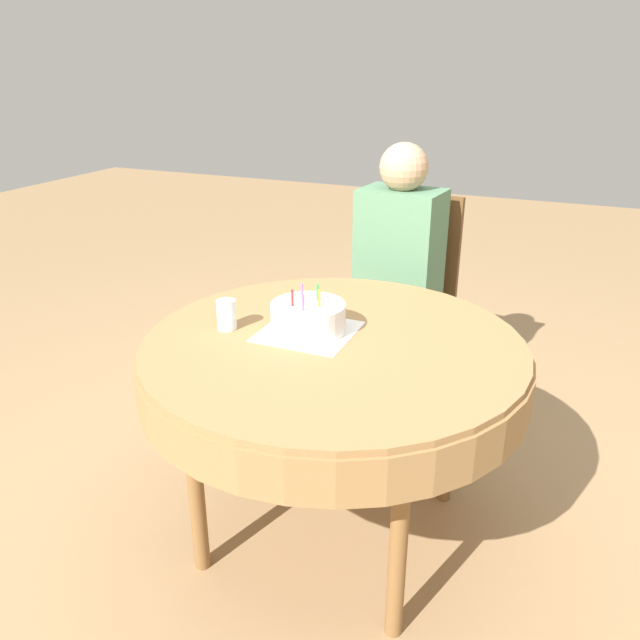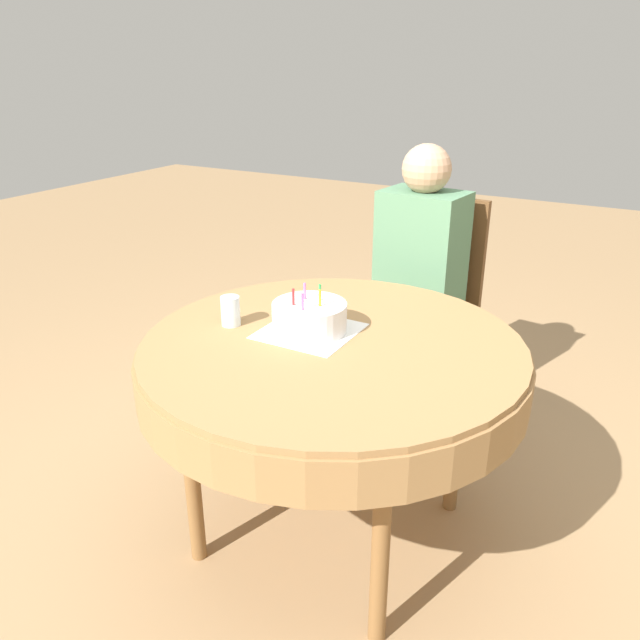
# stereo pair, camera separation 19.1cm
# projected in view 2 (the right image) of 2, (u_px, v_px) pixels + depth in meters

# --- Properties ---
(ground_plane) EXTENTS (12.00, 12.00, 0.00)m
(ground_plane) POSITION_uv_depth(u_px,v_px,m) (331.00, 530.00, 2.18)
(ground_plane) COLOR #A37F56
(dining_table) EXTENTS (1.19, 1.19, 0.73)m
(dining_table) POSITION_uv_depth(u_px,v_px,m) (332.00, 366.00, 1.93)
(dining_table) COLOR #9E7547
(dining_table) RESTS_ON ground_plane
(chair) EXTENTS (0.49, 0.49, 0.97)m
(chair) POSITION_uv_depth(u_px,v_px,m) (426.00, 303.00, 2.79)
(chair) COLOR brown
(chair) RESTS_ON ground_plane
(person) EXTENTS (0.36, 0.35, 1.22)m
(person) POSITION_uv_depth(u_px,v_px,m) (418.00, 263.00, 2.63)
(person) COLOR tan
(person) RESTS_ON ground_plane
(napkin) EXTENTS (0.28, 0.28, 0.00)m
(napkin) POSITION_uv_depth(u_px,v_px,m) (310.00, 331.00, 1.97)
(napkin) COLOR white
(napkin) RESTS_ON dining_table
(birthday_cake) EXTENTS (0.23, 0.23, 0.15)m
(birthday_cake) POSITION_uv_depth(u_px,v_px,m) (310.00, 317.00, 1.95)
(birthday_cake) COLOR white
(birthday_cake) RESTS_ON dining_table
(drinking_glass) EXTENTS (0.06, 0.06, 0.10)m
(drinking_glass) POSITION_uv_depth(u_px,v_px,m) (231.00, 311.00, 2.00)
(drinking_glass) COLOR silver
(drinking_glass) RESTS_ON dining_table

